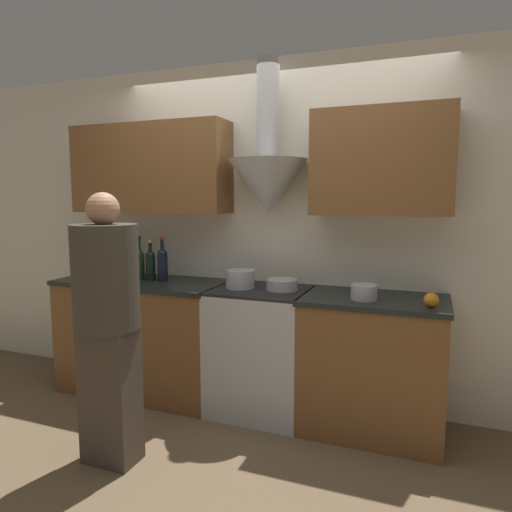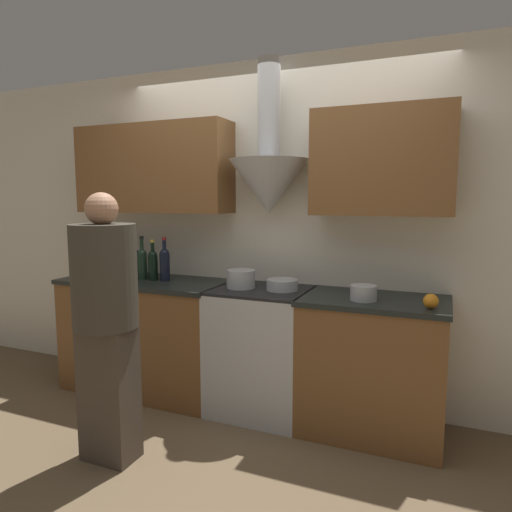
% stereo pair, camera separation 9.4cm
% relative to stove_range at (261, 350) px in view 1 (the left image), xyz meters
% --- Properties ---
extents(ground_plane, '(12.00, 12.00, 0.00)m').
position_rel_stove_range_xyz_m(ground_plane, '(0.00, -0.35, -0.46)').
color(ground_plane, brown).
extents(wall_back, '(8.40, 0.58, 2.60)m').
position_rel_stove_range_xyz_m(wall_back, '(-0.07, 0.27, 1.00)').
color(wall_back, silver).
rests_on(wall_back, ground_plane).
extents(counter_left, '(1.36, 0.62, 0.92)m').
position_rel_stove_range_xyz_m(counter_left, '(-1.01, -0.00, -0.00)').
color(counter_left, brown).
rests_on(counter_left, ground_plane).
extents(counter_right, '(0.94, 0.62, 0.92)m').
position_rel_stove_range_xyz_m(counter_right, '(0.80, -0.00, -0.00)').
color(counter_right, brown).
rests_on(counter_right, ground_plane).
extents(stove_range, '(0.68, 0.60, 0.92)m').
position_rel_stove_range_xyz_m(stove_range, '(0.00, 0.00, 0.00)').
color(stove_range, '#B7BABC').
rests_on(stove_range, ground_plane).
extents(wine_bottle_0, '(0.07, 0.07, 0.35)m').
position_rel_stove_range_xyz_m(wine_bottle_0, '(-1.60, 0.02, 0.60)').
color(wine_bottle_0, black).
rests_on(wine_bottle_0, counter_left).
extents(wine_bottle_1, '(0.08, 0.08, 0.33)m').
position_rel_stove_range_xyz_m(wine_bottle_1, '(-1.52, 0.01, 0.59)').
color(wine_bottle_1, black).
rests_on(wine_bottle_1, counter_left).
extents(wine_bottle_2, '(0.07, 0.07, 0.31)m').
position_rel_stove_range_xyz_m(wine_bottle_2, '(-1.41, 0.01, 0.58)').
color(wine_bottle_2, black).
rests_on(wine_bottle_2, counter_left).
extents(wine_bottle_3, '(0.07, 0.07, 0.33)m').
position_rel_stove_range_xyz_m(wine_bottle_3, '(-1.32, 0.01, 0.58)').
color(wine_bottle_3, black).
rests_on(wine_bottle_3, counter_left).
extents(wine_bottle_4, '(0.08, 0.08, 0.32)m').
position_rel_stove_range_xyz_m(wine_bottle_4, '(-1.23, -0.00, 0.58)').
color(wine_bottle_4, black).
rests_on(wine_bottle_4, counter_left).
extents(wine_bottle_5, '(0.07, 0.07, 0.35)m').
position_rel_stove_range_xyz_m(wine_bottle_5, '(-1.12, 0.02, 0.59)').
color(wine_bottle_5, black).
rests_on(wine_bottle_5, counter_left).
extents(wine_bottle_6, '(0.08, 0.08, 0.35)m').
position_rel_stove_range_xyz_m(wine_bottle_6, '(-1.03, -0.00, 0.59)').
color(wine_bottle_6, black).
rests_on(wine_bottle_6, counter_left).
extents(wine_bottle_7, '(0.08, 0.08, 0.32)m').
position_rel_stove_range_xyz_m(wine_bottle_7, '(-0.93, -0.00, 0.59)').
color(wine_bottle_7, black).
rests_on(wine_bottle_7, counter_left).
extents(wine_bottle_8, '(0.08, 0.08, 0.35)m').
position_rel_stove_range_xyz_m(wine_bottle_8, '(-0.83, 0.01, 0.60)').
color(wine_bottle_8, black).
rests_on(wine_bottle_8, counter_left).
extents(stock_pot, '(0.21, 0.21, 0.13)m').
position_rel_stove_range_xyz_m(stock_pot, '(-0.15, -0.02, 0.52)').
color(stock_pot, '#B7BABC').
rests_on(stock_pot, stove_range).
extents(mixing_bowl, '(0.22, 0.22, 0.08)m').
position_rel_stove_range_xyz_m(mixing_bowl, '(0.15, 0.01, 0.49)').
color(mixing_bowl, '#B7BABC').
rests_on(mixing_bowl, stove_range).
extents(orange_fruit, '(0.09, 0.09, 0.09)m').
position_rel_stove_range_xyz_m(orange_fruit, '(1.15, -0.17, 0.50)').
color(orange_fruit, orange).
rests_on(orange_fruit, counter_right).
extents(saucepan, '(0.17, 0.17, 0.10)m').
position_rel_stove_range_xyz_m(saucepan, '(0.74, -0.10, 0.50)').
color(saucepan, '#B7BABC').
rests_on(saucepan, counter_right).
extents(person_foreground_left, '(0.37, 0.37, 1.60)m').
position_rel_stove_range_xyz_m(person_foreground_left, '(-0.60, -0.94, 0.41)').
color(person_foreground_left, '#473D33').
rests_on(person_foreground_left, ground_plane).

